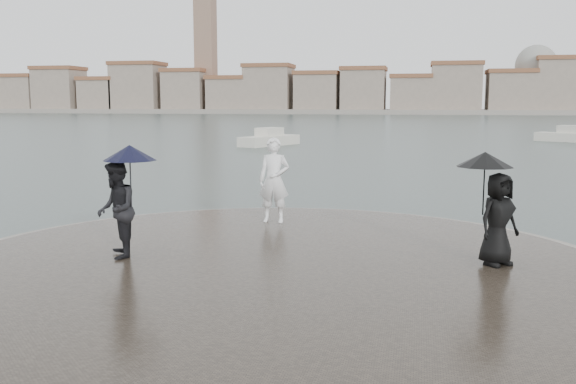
# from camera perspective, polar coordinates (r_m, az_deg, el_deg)

# --- Properties ---
(ground) EXTENTS (400.00, 400.00, 0.00)m
(ground) POSITION_cam_1_polar(r_m,az_deg,el_deg) (8.14, -7.04, -14.90)
(ground) COLOR #2B3835
(ground) RESTS_ON ground
(kerb_ring) EXTENTS (12.50, 12.50, 0.32)m
(kerb_ring) POSITION_cam_1_polar(r_m,az_deg,el_deg) (11.27, -1.34, -7.42)
(kerb_ring) COLOR gray
(kerb_ring) RESTS_ON ground
(quay_tip) EXTENTS (11.90, 11.90, 0.36)m
(quay_tip) POSITION_cam_1_polar(r_m,az_deg,el_deg) (11.27, -1.34, -7.31)
(quay_tip) COLOR #2D261E
(quay_tip) RESTS_ON ground
(statue) EXTENTS (0.72, 0.48, 1.98)m
(statue) POSITION_cam_1_polar(r_m,az_deg,el_deg) (14.93, -1.25, 1.06)
(statue) COLOR white
(statue) RESTS_ON quay_tip
(visitor_left) EXTENTS (1.22, 1.11, 2.04)m
(visitor_left) POSITION_cam_1_polar(r_m,az_deg,el_deg) (11.89, -14.80, -0.53)
(visitor_left) COLOR black
(visitor_left) RESTS_ON quay_tip
(visitor_right) EXTENTS (1.21, 1.04, 1.95)m
(visitor_right) POSITION_cam_1_polar(r_m,az_deg,el_deg) (11.56, 17.88, -0.88)
(visitor_right) COLOR black
(visitor_right) RESTS_ON quay_tip
(far_skyline) EXTENTS (260.00, 20.00, 37.00)m
(far_skyline) POSITION_cam_1_polar(r_m,az_deg,el_deg) (168.04, 8.71, 8.77)
(far_skyline) COLOR gray
(far_skyline) RESTS_ON ground
(boats) EXTENTS (37.92, 15.00, 1.50)m
(boats) POSITION_cam_1_polar(r_m,az_deg,el_deg) (48.59, 20.99, 4.22)
(boats) COLOR silver
(boats) RESTS_ON ground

